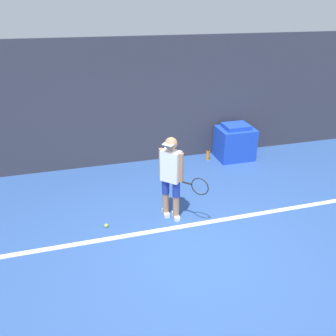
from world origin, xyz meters
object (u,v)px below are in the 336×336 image
(tennis_ball, at_px, (106,225))
(covered_chair, at_px, (235,142))
(water_bottle, at_px, (208,155))
(tennis_player, at_px, (172,175))

(tennis_ball, relative_size, covered_chair, 0.07)
(covered_chair, distance_m, water_bottle, 0.76)
(water_bottle, bearing_deg, covered_chair, -4.26)
(tennis_ball, distance_m, water_bottle, 3.58)
(tennis_player, distance_m, tennis_ball, 1.50)
(tennis_player, bearing_deg, covered_chair, 87.59)
(tennis_ball, distance_m, covered_chair, 4.14)
(tennis_player, relative_size, water_bottle, 6.03)
(tennis_player, xyz_separation_m, covered_chair, (2.29, 2.14, -0.46))
(tennis_player, height_order, tennis_ball, tennis_player)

